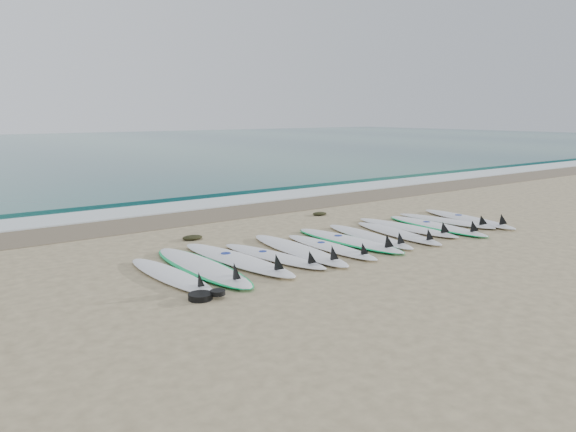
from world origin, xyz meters
TOP-DOWN VIEW (x-y plane):
  - ground at (0.00, 0.00)m, footprint 120.00×120.00m
  - ocean at (0.00, 32.50)m, footprint 120.00×55.00m
  - wet_sand_band at (0.00, 4.10)m, footprint 120.00×1.80m
  - foam_band at (0.00, 5.50)m, footprint 120.00×1.40m
  - wave_crest at (0.00, 7.00)m, footprint 120.00×1.00m
  - surfboard_0 at (-3.62, -0.14)m, footprint 0.59×2.39m
  - surfboard_1 at (-3.04, 0.01)m, footprint 0.72×2.85m
  - surfboard_2 at (-2.38, 0.02)m, footprint 0.83×2.88m
  - surfboard_3 at (-1.77, -0.13)m, footprint 0.84×2.41m
  - surfboard_4 at (-1.19, -0.07)m, footprint 0.75×2.78m
  - surfboard_5 at (-0.59, -0.21)m, footprint 0.51×2.35m
  - surfboard_6 at (0.02, -0.01)m, footprint 0.76×2.67m
  - surfboard_7 at (0.56, -0.01)m, footprint 0.83×2.56m
  - surfboard_8 at (1.22, -0.15)m, footprint 0.83×2.50m
  - surfboard_9 at (1.79, 0.11)m, footprint 0.63×2.56m
  - surfboard_10 at (2.42, -0.12)m, footprint 0.77×2.65m
  - surfboard_11 at (3.05, 0.09)m, footprint 0.76×2.41m
  - surfboard_12 at (3.60, -0.08)m, footprint 0.96×2.71m
  - seaweed_near at (-2.18, 2.00)m, footprint 0.40×0.31m
  - seaweed_far at (1.42, 2.52)m, footprint 0.36×0.28m
  - leash_coil at (-3.68, -1.22)m, footprint 0.46×0.36m

SIDE VIEW (x-z plane):
  - ground at x=0.00m, z-range 0.00..0.00m
  - wet_sand_band at x=0.00m, z-range 0.00..0.01m
  - ocean at x=0.00m, z-range 0.00..0.03m
  - foam_band at x=0.00m, z-range 0.00..0.04m
  - seaweed_far at x=1.42m, z-range 0.00..0.07m
  - seaweed_near at x=-2.18m, z-range 0.00..0.08m
  - leash_coil at x=-3.68m, z-range -0.01..0.10m
  - surfboard_10 at x=2.42m, z-range -0.12..0.22m
  - wave_crest at x=0.00m, z-range 0.00..0.10m
  - surfboard_6 at x=0.02m, z-range -0.12..0.22m
  - surfboard_5 at x=-0.59m, z-range -0.10..0.20m
  - surfboard_3 at x=-1.77m, z-range -0.10..0.20m
  - surfboard_11 at x=3.05m, z-range -0.10..0.20m
  - surfboard_0 at x=-3.62m, z-range -0.10..0.20m
  - surfboard_1 at x=-3.04m, z-range -0.13..0.23m
  - surfboard_8 at x=1.22m, z-range -0.10..0.21m
  - surfboard_7 at x=0.56m, z-range -0.11..0.22m
  - surfboard_9 at x=1.79m, z-range -0.11..0.22m
  - surfboard_12 at x=3.60m, z-range -0.11..0.23m
  - surfboard_4 at x=-1.19m, z-range -0.11..0.24m
  - surfboard_2 at x=-2.38m, z-range -0.12..0.24m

